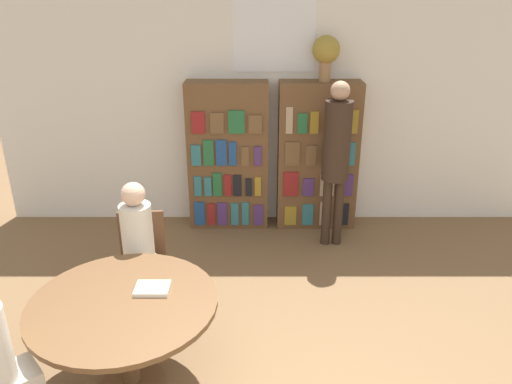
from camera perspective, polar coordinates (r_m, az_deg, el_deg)
name	(u,v)px	position (r m, az deg, el deg)	size (l,w,h in m)	color
wall_back	(271,97)	(5.80, 1.69, 10.77)	(6.40, 0.07, 3.00)	silver
bookshelf_left	(226,157)	(5.79, -3.47, 4.06)	(0.92, 0.34, 1.72)	brown
bookshelf_right	(315,156)	(5.83, 6.80, 4.06)	(0.92, 0.34, 1.72)	brown
flower_vase	(324,52)	(5.57, 7.73, 15.60)	(0.30, 0.30, 0.49)	#997047
reading_table	(122,314)	(3.66, -15.03, -13.37)	(1.30, 1.30, 0.72)	brown
chair_left_side	(140,257)	(4.55, -13.09, -7.24)	(0.44, 0.44, 0.88)	brown
seated_reader_left	(135,245)	(4.29, -13.62, -5.89)	(0.29, 0.38, 1.25)	beige
librarian_standing	(334,149)	(5.29, 8.93, 4.90)	(0.29, 0.56, 1.82)	#332319
open_book_on_table	(150,289)	(3.66, -11.99, -10.77)	(0.24, 0.18, 0.03)	silver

